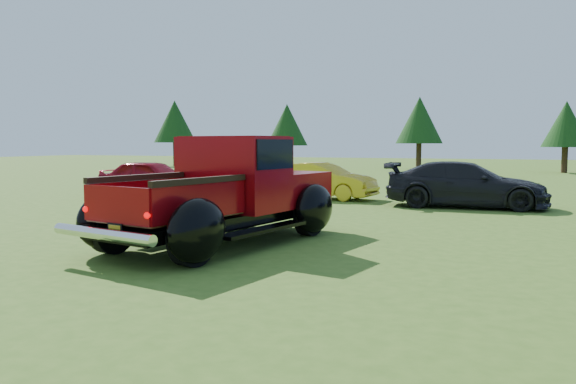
{
  "coord_description": "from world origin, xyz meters",
  "views": [
    {
      "loc": [
        2.91,
        -8.38,
        1.83
      ],
      "look_at": [
        -0.5,
        0.2,
        1.02
      ],
      "focal_mm": 35.0,
      "sensor_mm": 36.0,
      "label": 1
    }
  ],
  "objects_px": {
    "tree_mid_left": "(419,120)",
    "show_car_yellow": "(322,181)",
    "tree_far_west": "(175,122)",
    "show_car_red": "(152,178)",
    "show_car_grey": "(466,184)",
    "tree_mid_right": "(566,124)",
    "pickup_truck": "(234,191)",
    "tree_west": "(287,125)"
  },
  "relations": [
    {
      "from": "tree_mid_left",
      "to": "show_car_yellow",
      "type": "distance_m",
      "value": 21.99
    },
    {
      "from": "tree_far_west",
      "to": "show_car_red",
      "type": "distance_m",
      "value": 26.2
    },
    {
      "from": "show_car_grey",
      "to": "tree_mid_right",
      "type": "bearing_deg",
      "value": -13.86
    },
    {
      "from": "pickup_truck",
      "to": "tree_mid_left",
      "type": "bearing_deg",
      "value": 103.79
    },
    {
      "from": "tree_far_west",
      "to": "pickup_truck",
      "type": "relative_size",
      "value": 0.93
    },
    {
      "from": "tree_far_west",
      "to": "show_car_grey",
      "type": "distance_m",
      "value": 32.27
    },
    {
      "from": "pickup_truck",
      "to": "tree_far_west",
      "type": "bearing_deg",
      "value": 136.39
    },
    {
      "from": "tree_mid_left",
      "to": "pickup_truck",
      "type": "distance_m",
      "value": 30.14
    },
    {
      "from": "tree_west",
      "to": "show_car_grey",
      "type": "height_order",
      "value": "tree_west"
    },
    {
      "from": "tree_west",
      "to": "show_car_yellow",
      "type": "relative_size",
      "value": 1.28
    },
    {
      "from": "tree_far_west",
      "to": "show_car_yellow",
      "type": "bearing_deg",
      "value": -47.38
    },
    {
      "from": "pickup_truck",
      "to": "show_car_yellow",
      "type": "bearing_deg",
      "value": 108.34
    },
    {
      "from": "show_car_yellow",
      "to": "show_car_grey",
      "type": "height_order",
      "value": "show_car_grey"
    },
    {
      "from": "show_car_red",
      "to": "show_car_grey",
      "type": "distance_m",
      "value": 10.26
    },
    {
      "from": "tree_far_west",
      "to": "tree_west",
      "type": "distance_m",
      "value": 10.06
    },
    {
      "from": "tree_mid_left",
      "to": "show_car_yellow",
      "type": "relative_size",
      "value": 1.4
    },
    {
      "from": "tree_west",
      "to": "show_car_grey",
      "type": "xyz_separation_m",
      "value": [
        13.74,
        -20.66,
        -2.46
      ]
    },
    {
      "from": "tree_mid_left",
      "to": "show_car_red",
      "type": "xyz_separation_m",
      "value": [
        -5.5,
        -23.27,
        -2.75
      ]
    },
    {
      "from": "tree_far_west",
      "to": "show_car_grey",
      "type": "relative_size",
      "value": 1.16
    },
    {
      "from": "tree_west",
      "to": "show_car_red",
      "type": "height_order",
      "value": "tree_west"
    },
    {
      "from": "tree_far_west",
      "to": "pickup_truck",
      "type": "bearing_deg",
      "value": -55.28
    },
    {
      "from": "tree_west",
      "to": "tree_mid_left",
      "type": "bearing_deg",
      "value": 12.53
    },
    {
      "from": "tree_mid_left",
      "to": "tree_mid_right",
      "type": "height_order",
      "value": "tree_mid_left"
    },
    {
      "from": "tree_far_west",
      "to": "tree_mid_left",
      "type": "height_order",
      "value": "tree_far_west"
    },
    {
      "from": "pickup_truck",
      "to": "show_car_yellow",
      "type": "height_order",
      "value": "pickup_truck"
    },
    {
      "from": "show_car_red",
      "to": "show_car_grey",
      "type": "height_order",
      "value": "show_car_grey"
    },
    {
      "from": "tree_far_west",
      "to": "tree_west",
      "type": "height_order",
      "value": "tree_far_west"
    },
    {
      "from": "tree_mid_left",
      "to": "show_car_grey",
      "type": "bearing_deg",
      "value": -78.18
    },
    {
      "from": "tree_mid_left",
      "to": "tree_mid_right",
      "type": "bearing_deg",
      "value": -6.34
    },
    {
      "from": "pickup_truck",
      "to": "show_car_red",
      "type": "distance_m",
      "value": 9.45
    },
    {
      "from": "tree_far_west",
      "to": "pickup_truck",
      "type": "height_order",
      "value": "tree_far_west"
    },
    {
      "from": "tree_west",
      "to": "show_car_yellow",
      "type": "distance_m",
      "value": 21.97
    },
    {
      "from": "tree_mid_right",
      "to": "show_car_grey",
      "type": "bearing_deg",
      "value": -101.12
    },
    {
      "from": "tree_far_west",
      "to": "tree_mid_right",
      "type": "relative_size",
      "value": 1.18
    },
    {
      "from": "tree_mid_right",
      "to": "pickup_truck",
      "type": "height_order",
      "value": "tree_mid_right"
    },
    {
      "from": "tree_far_west",
      "to": "show_car_red",
      "type": "height_order",
      "value": "tree_far_west"
    },
    {
      "from": "show_car_grey",
      "to": "show_car_yellow",
      "type": "bearing_deg",
      "value": 76.75
    },
    {
      "from": "show_car_red",
      "to": "show_car_yellow",
      "type": "xyz_separation_m",
      "value": [
        5.65,
        1.46,
        -0.04
      ]
    },
    {
      "from": "tree_mid_right",
      "to": "show_car_yellow",
      "type": "xyz_separation_m",
      "value": [
        -8.85,
        -20.81,
        -2.38
      ]
    },
    {
      "from": "pickup_truck",
      "to": "show_car_yellow",
      "type": "xyz_separation_m",
      "value": [
        -0.96,
        8.21,
        -0.34
      ]
    },
    {
      "from": "tree_west",
      "to": "show_car_red",
      "type": "distance_m",
      "value": 21.7
    },
    {
      "from": "tree_far_west",
      "to": "show_car_yellow",
      "type": "xyz_separation_m",
      "value": [
        19.15,
        -20.81,
        -2.93
      ]
    }
  ]
}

